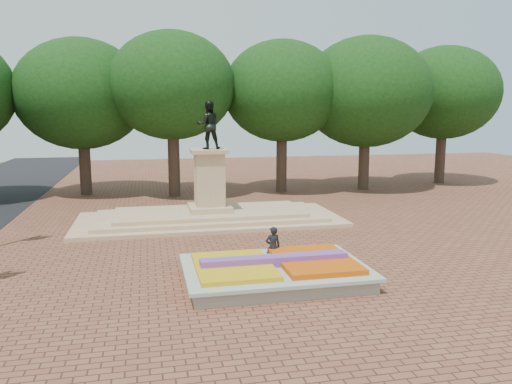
# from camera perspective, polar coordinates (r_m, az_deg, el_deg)

# --- Properties ---
(ground) EXTENTS (90.00, 90.00, 0.00)m
(ground) POSITION_cam_1_polar(r_m,az_deg,el_deg) (19.37, -2.25, -8.42)
(ground) COLOR brown
(ground) RESTS_ON ground
(flower_bed) EXTENTS (6.30, 4.30, 0.91)m
(flower_bed) POSITION_cam_1_polar(r_m,az_deg,el_deg) (17.60, 2.25, -8.96)
(flower_bed) COLOR gray
(flower_bed) RESTS_ON ground
(monument) EXTENTS (14.00, 6.00, 6.40)m
(monument) POSITION_cam_1_polar(r_m,az_deg,el_deg) (26.84, -5.31, -1.54)
(monument) COLOR tan
(monument) RESTS_ON ground
(tree_row_back) EXTENTS (44.80, 8.80, 10.43)m
(tree_row_back) POSITION_cam_1_polar(r_m,az_deg,el_deg) (36.61, -3.77, 10.44)
(tree_row_back) COLOR #34241C
(tree_row_back) RESTS_ON ground
(pedestrian) EXTENTS (0.58, 0.38, 1.58)m
(pedestrian) POSITION_cam_1_polar(r_m,az_deg,el_deg) (18.98, 1.95, -6.30)
(pedestrian) COLOR black
(pedestrian) RESTS_ON ground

